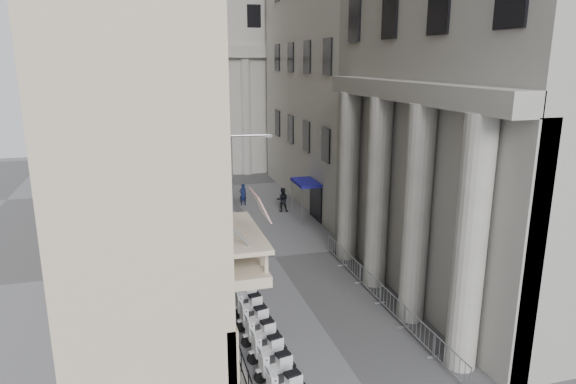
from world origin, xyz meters
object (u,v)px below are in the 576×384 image
security_tent (213,211)px  pedestrian_b (282,200)px  info_kiosk (198,224)px  street_lamp (237,187)px  pedestrian_a (243,195)px

security_tent → pedestrian_b: 10.98m
info_kiosk → pedestrian_b: size_ratio=1.04×
street_lamp → pedestrian_b: street_lamp is taller
pedestrian_a → street_lamp: bearing=60.9°
pedestrian_a → pedestrian_b: (2.70, -2.65, 0.06)m
pedestrian_b → security_tent: bearing=68.8°
info_kiosk → pedestrian_a: info_kiosk is taller
street_lamp → info_kiosk: street_lamp is taller
pedestrian_a → security_tent: bearing=53.8°
info_kiosk → pedestrian_b: info_kiosk is taller
street_lamp → info_kiosk: (-1.97, 4.42, -3.49)m
security_tent → info_kiosk: (-0.59, 3.84, -2.00)m
info_kiosk → pedestrian_b: bearing=16.4°
street_lamp → pedestrian_a: bearing=83.8°
street_lamp → pedestrian_a: street_lamp is taller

